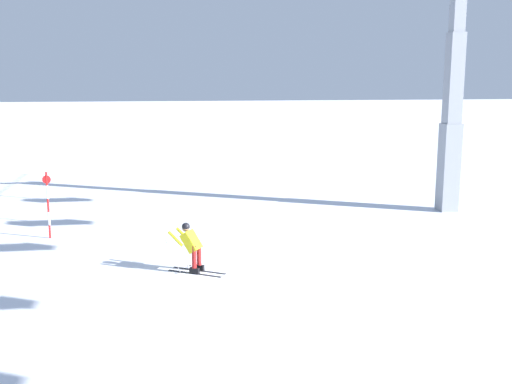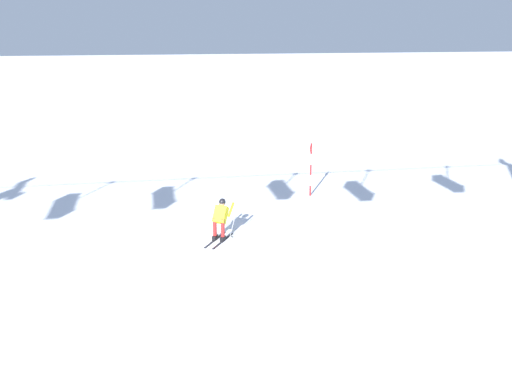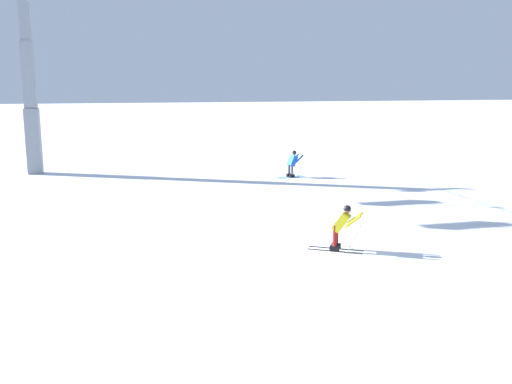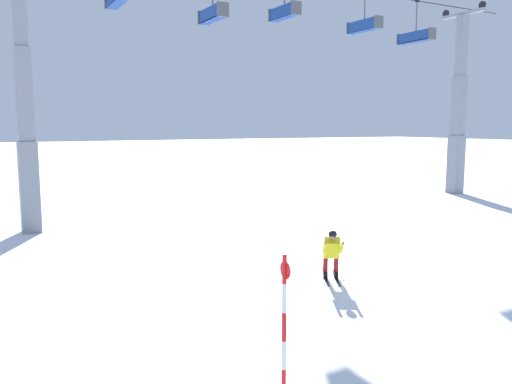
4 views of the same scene
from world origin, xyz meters
name	(u,v)px [view 2 (image 2 of 4)]	position (x,y,z in m)	size (l,w,h in m)	color
ground_plane	(193,254)	(0.00, 0.00, 0.00)	(260.00, 260.00, 0.00)	white
skier_carving_main	(221,217)	(-1.06, -1.24, 0.81)	(1.32, 1.68, 1.55)	black
trail_marker_pole	(311,168)	(-5.52, -5.87, 1.23)	(0.07, 0.28, 2.30)	red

